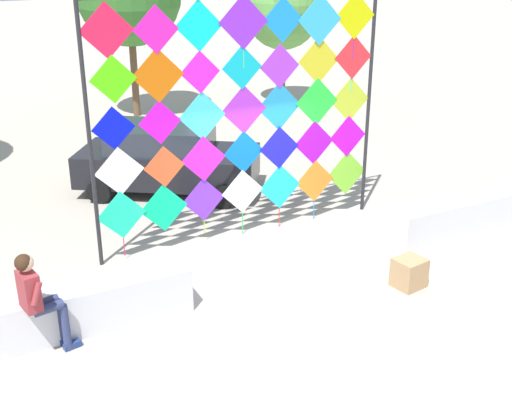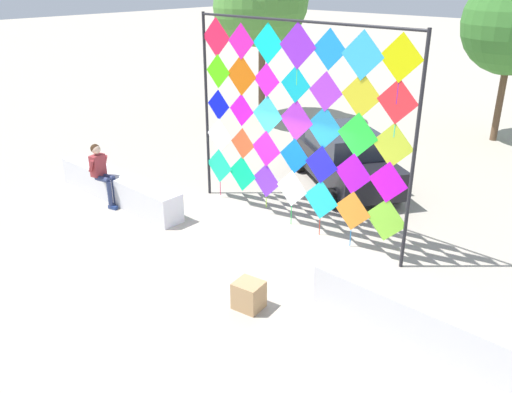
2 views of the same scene
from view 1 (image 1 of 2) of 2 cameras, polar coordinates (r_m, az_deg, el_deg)
The scene contains 8 objects.
ground at distance 11.28m, azimuth 2.70°, elevation -5.86°, with size 120.00×120.00×0.00m, color #ADA393.
plaza_ledge_left at distance 9.55m, azimuth -18.52°, elevation -10.15°, with size 4.30×0.58×0.70m, color silver.
plaza_ledge_right at distance 13.27m, azimuth 19.64°, elevation -1.15°, with size 4.30×0.58×0.70m, color silver.
kite_display_rack at distance 11.51m, azimuth -0.95°, elevation 8.13°, with size 5.57×0.12×4.52m.
seated_vendor at distance 8.93m, azimuth -18.77°, elevation -8.31°, with size 0.71×0.55×1.55m.
parked_car at distance 14.32m, azimuth -7.95°, elevation 3.37°, with size 4.17×3.57×1.51m.
cardboard_box_large at distance 10.71m, azimuth 13.46°, elevation -6.60°, with size 0.47×0.42×0.49m, color tan.
tree_palm_like at distance 22.06m, azimuth 2.61°, elevation 16.25°, with size 2.51×2.71×4.35m.
Camera 1 is at (-5.06, -8.64, 5.19)m, focal length 44.99 mm.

